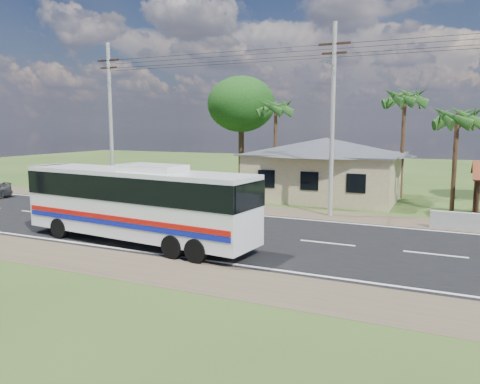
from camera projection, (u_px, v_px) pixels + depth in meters
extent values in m
plane|color=#2B4619|center=(237.00, 234.00, 22.91)|extent=(120.00, 120.00, 0.00)
cube|color=black|center=(237.00, 234.00, 22.91)|extent=(120.00, 10.00, 0.02)
cube|color=brown|center=(282.00, 212.00, 28.75)|extent=(120.00, 3.00, 0.01)
cube|color=brown|center=(161.00, 271.00, 17.06)|extent=(120.00, 3.00, 0.01)
cube|color=silver|center=(271.00, 217.00, 27.13)|extent=(120.00, 0.15, 0.01)
cube|color=silver|center=(187.00, 258.00, 18.68)|extent=(120.00, 0.15, 0.01)
cube|color=silver|center=(237.00, 233.00, 22.91)|extent=(120.00, 0.15, 0.01)
cube|color=#C9B886|center=(325.00, 176.00, 33.96)|extent=(10.00, 8.00, 3.20)
cube|color=#4C4F54|center=(326.00, 154.00, 33.73)|extent=(10.60, 8.60, 0.10)
pyramid|color=#4C4F54|center=(326.00, 138.00, 33.57)|extent=(12.40, 10.00, 1.20)
cube|color=black|center=(266.00, 179.00, 31.57)|extent=(1.20, 0.08, 1.20)
cube|color=black|center=(309.00, 181.00, 30.33)|extent=(1.20, 0.08, 1.20)
cube|color=black|center=(356.00, 183.00, 29.09)|extent=(1.20, 0.08, 1.20)
cylinder|color=#351F13|center=(477.00, 202.00, 24.32)|extent=(0.16, 0.16, 2.60)
cylinder|color=#351F13|center=(475.00, 193.00, 27.56)|extent=(0.16, 0.16, 2.60)
cylinder|color=#9E9E99|center=(111.00, 122.00, 33.37)|extent=(0.26, 0.26, 11.00)
cube|color=#351F13|center=(108.00, 60.00, 32.76)|extent=(1.80, 0.12, 0.12)
cube|color=#351F13|center=(109.00, 68.00, 32.83)|extent=(1.40, 0.10, 0.10)
cylinder|color=#9E9E99|center=(332.00, 121.00, 26.74)|extent=(0.26, 0.26, 11.00)
cube|color=#351F13|center=(334.00, 44.00, 26.13)|extent=(1.80, 0.12, 0.12)
cube|color=#351F13|center=(334.00, 53.00, 26.20)|extent=(1.40, 0.10, 0.10)
cylinder|color=gray|center=(330.00, 64.00, 25.40)|extent=(0.08, 2.00, 0.08)
cube|color=gray|center=(325.00, 61.00, 24.50)|extent=(0.50, 0.18, 0.12)
cylinder|color=black|center=(209.00, 56.00, 29.47)|extent=(16.00, 0.02, 0.02)
cylinder|color=#47301E|center=(455.00, 163.00, 28.44)|extent=(0.28, 0.28, 6.00)
cylinder|color=#47301E|center=(403.00, 147.00, 33.83)|extent=(0.28, 0.28, 7.50)
cylinder|color=#47301E|center=(275.00, 147.00, 38.46)|extent=(0.28, 0.28, 7.00)
cylinder|color=#47301E|center=(241.00, 151.00, 41.99)|extent=(0.50, 0.50, 5.95)
ellipsoid|color=#10370F|center=(241.00, 104.00, 41.40)|extent=(6.00, 6.00, 4.92)
cube|color=silver|center=(137.00, 202.00, 20.79)|extent=(11.71, 3.53, 2.88)
cube|color=black|center=(136.00, 186.00, 20.69)|extent=(11.76, 3.59, 1.06)
cube|color=black|center=(51.00, 186.00, 23.63)|extent=(0.33, 2.21, 1.73)
cube|color=#AA0F0A|center=(117.00, 219.00, 19.82)|extent=(11.28, 1.16, 0.21)
cube|color=#0C158B|center=(117.00, 224.00, 19.86)|extent=(11.28, 1.16, 0.21)
cube|color=silver|center=(152.00, 168.00, 20.09)|extent=(3.02, 1.81, 0.29)
cylinder|color=black|center=(60.00, 228.00, 21.97)|extent=(0.99, 0.43, 0.96)
cylinder|color=black|center=(96.00, 220.00, 23.86)|extent=(0.99, 0.43, 0.96)
cylinder|color=black|center=(173.00, 247.00, 18.60)|extent=(0.99, 0.43, 0.96)
cylinder|color=black|center=(204.00, 236.00, 20.49)|extent=(0.99, 0.43, 0.96)
cylinder|color=black|center=(196.00, 251.00, 18.02)|extent=(0.99, 0.43, 0.96)
cylinder|color=black|center=(227.00, 239.00, 19.91)|extent=(0.99, 0.43, 0.96)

